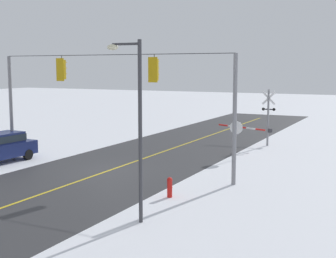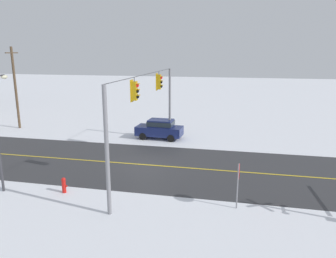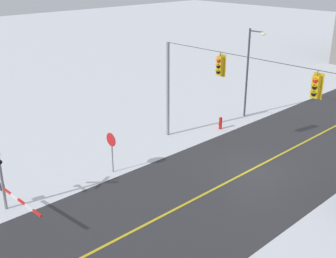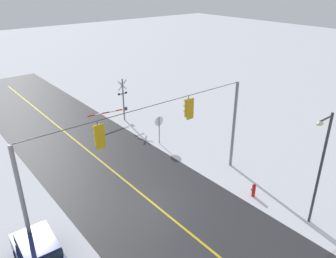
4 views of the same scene
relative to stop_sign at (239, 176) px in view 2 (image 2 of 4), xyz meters
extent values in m
plane|color=white|center=(5.13, 5.97, -1.71)|extent=(160.00, 160.00, 0.00)
cube|color=#303033|center=(5.13, 11.97, -1.71)|extent=(9.00, 80.00, 0.01)
cube|color=gold|center=(5.13, 11.97, -1.70)|extent=(0.14, 72.00, 0.01)
cylinder|color=gray|center=(-1.87, 5.97, 1.39)|extent=(0.20, 0.20, 6.20)
cylinder|color=gray|center=(12.13, 5.97, 1.39)|extent=(0.20, 0.20, 6.20)
cylinder|color=#38383D|center=(5.13, 5.97, 4.49)|extent=(14.00, 0.04, 0.04)
cylinder|color=#38383D|center=(2.39, 5.97, 4.37)|extent=(0.04, 0.04, 0.23)
cube|color=#C6990F|center=(2.39, 5.97, 3.71)|extent=(0.34, 0.28, 1.08)
cube|color=#C6990F|center=(2.39, 6.13, 3.71)|extent=(0.52, 0.03, 1.26)
sphere|color=red|center=(2.39, 5.82, 4.03)|extent=(0.24, 0.24, 0.24)
cube|color=#C6990F|center=(2.39, 5.75, 4.12)|extent=(0.26, 0.16, 0.03)
sphere|color=black|center=(2.39, 5.82, 3.71)|extent=(0.24, 0.24, 0.24)
cube|color=#C6990F|center=(2.39, 5.75, 3.80)|extent=(0.26, 0.16, 0.03)
sphere|color=black|center=(2.39, 5.82, 3.39)|extent=(0.24, 0.24, 0.24)
cube|color=#C6990F|center=(2.39, 5.75, 3.48)|extent=(0.26, 0.16, 0.03)
cylinder|color=#38383D|center=(8.21, 5.97, 4.37)|extent=(0.04, 0.04, 0.24)
cube|color=#C6990F|center=(8.21, 5.97, 3.71)|extent=(0.34, 0.28, 1.08)
cube|color=#C6990F|center=(8.21, 6.13, 3.71)|extent=(0.52, 0.03, 1.26)
sphere|color=red|center=(8.21, 5.82, 4.03)|extent=(0.24, 0.24, 0.24)
cube|color=#C6990F|center=(8.21, 5.75, 4.11)|extent=(0.26, 0.16, 0.03)
sphere|color=black|center=(8.21, 5.82, 3.71)|extent=(0.24, 0.24, 0.24)
cube|color=#C6990F|center=(8.21, 5.75, 3.79)|extent=(0.26, 0.16, 0.03)
sphere|color=black|center=(8.21, 5.82, 3.39)|extent=(0.24, 0.24, 0.24)
cube|color=#C6990F|center=(8.21, 5.75, 3.47)|extent=(0.26, 0.16, 0.03)
cylinder|color=gray|center=(0.00, 0.02, -0.56)|extent=(0.07, 0.07, 2.30)
cylinder|color=#B71414|center=(0.00, -0.02, 0.24)|extent=(0.76, 0.03, 0.76)
cylinder|color=white|center=(0.00, 0.00, 0.24)|extent=(0.80, 0.02, 0.80)
cube|color=navy|center=(12.07, 6.92, -0.99)|extent=(1.95, 4.18, 0.80)
cube|color=navy|center=(12.06, 6.77, -0.29)|extent=(1.60, 2.20, 0.64)
cube|color=#232D38|center=(12.06, 6.77, -0.29)|extent=(1.63, 2.28, 0.40)
sphere|color=#EFEACC|center=(11.59, 9.01, -0.94)|extent=(0.16, 0.16, 0.16)
sphere|color=#EFEACC|center=(12.74, 8.96, -0.94)|extent=(0.16, 0.16, 0.16)
cylinder|color=black|center=(11.33, 8.23, -1.39)|extent=(0.25, 0.65, 0.64)
cylinder|color=black|center=(12.93, 8.15, -1.39)|extent=(0.25, 0.65, 0.64)
cylinder|color=black|center=(11.21, 5.69, -1.39)|extent=(0.25, 0.65, 0.64)
cylinder|color=black|center=(12.81, 5.61, -1.39)|extent=(0.25, 0.65, 0.64)
ellipsoid|color=beige|center=(0.43, 12.78, 4.54)|extent=(0.44, 0.28, 0.22)
cylinder|color=red|center=(-0.14, 9.36, -1.36)|extent=(0.22, 0.22, 0.70)
sphere|color=red|center=(-0.14, 9.36, -0.95)|extent=(0.24, 0.24, 0.24)
cylinder|color=red|center=(-0.14, 9.22, -1.33)|extent=(0.09, 0.10, 0.09)
cylinder|color=brown|center=(13.08, 21.88, 2.33)|extent=(0.24, 0.24, 8.09)
cube|color=#4C3A28|center=(13.08, 21.88, 5.77)|extent=(1.80, 0.10, 0.10)
camera|label=1|loc=(-8.90, 27.16, 3.82)|focal=50.74mm
camera|label=2|loc=(-15.07, 0.25, 5.87)|focal=34.45mm
camera|label=3|loc=(17.46, -12.30, 9.15)|focal=45.64mm
camera|label=4|loc=(14.68, 19.32, 10.71)|focal=35.71mm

